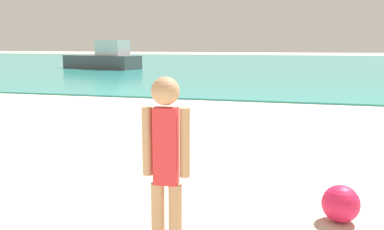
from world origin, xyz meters
name	(u,v)px	position (x,y,z in m)	size (l,w,h in m)	color
water	(286,63)	(0.00, 44.59, 0.03)	(160.00, 60.00, 0.06)	teal
person_standing	(166,168)	(1.04, 3.76, 0.93)	(0.38, 0.22, 1.64)	tan
boat_near	(104,59)	(-12.66, 29.91, 0.79)	(6.50, 3.64, 2.10)	#4C4C51
beach_ball	(341,204)	(2.48, 5.31, 0.20)	(0.40, 0.40, 0.40)	#E51E4C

